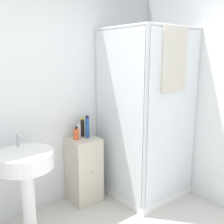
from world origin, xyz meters
TOP-DOWN VIEW (x-y plane):
  - wall_back at (0.00, 1.70)m, footprint 6.40×0.06m
  - shower_enclosure at (1.17, 1.15)m, footprint 0.88×0.91m
  - vanity_cabinet at (0.49, 1.50)m, footprint 0.34×0.36m
  - sink at (-0.26, 1.29)m, footprint 0.52×0.52m
  - soap_dispenser at (0.41, 1.51)m, footprint 0.06×0.06m
  - shampoo_bottle_tall_black at (0.53, 1.57)m, footprint 0.05×0.05m
  - shampoo_bottle_blue at (0.55, 1.49)m, footprint 0.05×0.05m
  - lotion_bottle_white at (0.47, 1.56)m, footprint 0.05×0.05m

SIDE VIEW (x-z plane):
  - vanity_cabinet at x=0.49m, z-range 0.00..0.79m
  - shower_enclosure at x=1.17m, z-range -0.44..1.60m
  - sink at x=-0.26m, z-range 0.19..1.19m
  - soap_dispenser at x=0.41m, z-range 0.77..0.93m
  - lotion_bottle_white at x=0.47m, z-range 0.77..0.94m
  - shampoo_bottle_tall_black at x=0.53m, z-range 0.78..1.01m
  - shampoo_bottle_blue at x=0.55m, z-range 0.78..1.04m
  - wall_back at x=0.00m, z-range 0.00..2.50m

